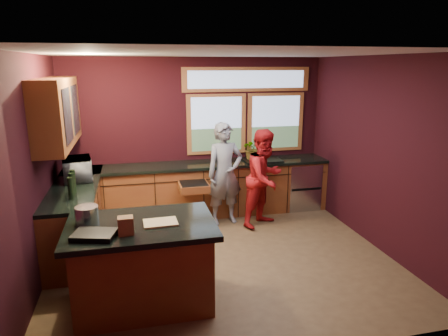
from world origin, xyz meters
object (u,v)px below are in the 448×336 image
object	(u,v)px
island	(143,263)
stock_pot	(87,215)
person_grey	(225,174)
cutting_board	(160,223)
person_red	(265,178)

from	to	relation	value
island	stock_pot	distance (m)	0.80
person_grey	cutting_board	bearing A→B (deg)	-128.37
island	cutting_board	xyz separation A→B (m)	(0.20, -0.05, 0.48)
cutting_board	stock_pot	xyz separation A→B (m)	(-0.75, 0.20, 0.08)
island	person_red	world-z (taller)	person_red
person_red	stock_pot	distance (m)	3.08
island	person_grey	size ratio (longest dim) A/B	0.92
person_grey	stock_pot	distance (m)	2.76
person_grey	person_red	size ratio (longest dim) A/B	1.06
island	person_red	distance (m)	2.75
person_red	cutting_board	xyz separation A→B (m)	(-1.81, -1.90, 0.16)
person_grey	stock_pot	bearing A→B (deg)	-144.23
island	person_grey	world-z (taller)	person_grey
cutting_board	stock_pot	world-z (taller)	stock_pot
island	person_grey	xyz separation A→B (m)	(1.40, 2.08, 0.36)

